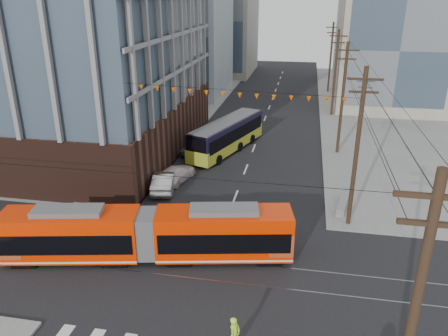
# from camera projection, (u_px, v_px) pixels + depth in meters

# --- Properties ---
(ground) EXTENTS (160.00, 160.00, 0.00)m
(ground) POSITION_uv_depth(u_px,v_px,m) (190.00, 315.00, 22.04)
(ground) COLOR slate
(office_building) EXTENTS (30.00, 25.00, 28.60)m
(office_building) POSITION_uv_depth(u_px,v_px,m) (24.00, 2.00, 41.48)
(office_building) COLOR #381E16
(office_building) RESTS_ON ground
(bg_bldg_nw_near) EXTENTS (18.00, 16.00, 18.00)m
(bg_bldg_nw_near) POSITION_uv_depth(u_px,v_px,m) (169.00, 35.00, 69.04)
(bg_bldg_nw_near) COLOR #8C99A5
(bg_bldg_nw_near) RESTS_ON ground
(bg_bldg_ne_near) EXTENTS (14.00, 14.00, 16.00)m
(bg_bldg_ne_near) POSITION_uv_depth(u_px,v_px,m) (390.00, 49.00, 60.09)
(bg_bldg_ne_near) COLOR gray
(bg_bldg_ne_near) RESTS_ON ground
(bg_bldg_nw_far) EXTENTS (16.00, 18.00, 20.00)m
(bg_bldg_nw_far) POSITION_uv_depth(u_px,v_px,m) (213.00, 21.00, 86.40)
(bg_bldg_nw_far) COLOR gray
(bg_bldg_nw_far) RESTS_ON ground
(bg_bldg_ne_far) EXTENTS (16.00, 16.00, 14.00)m
(bg_bldg_ne_far) POSITION_uv_depth(u_px,v_px,m) (383.00, 42.00, 78.36)
(bg_bldg_ne_far) COLOR #8C99A5
(bg_bldg_ne_far) RESTS_ON ground
(utility_pole_far) EXTENTS (0.30, 0.30, 11.00)m
(utility_pole_far) POSITION_uv_depth(u_px,v_px,m) (331.00, 58.00, 69.61)
(utility_pole_far) COLOR black
(utility_pole_far) RESTS_ON ground
(streetcar) EXTENTS (17.38, 5.83, 3.32)m
(streetcar) POSITION_uv_depth(u_px,v_px,m) (148.00, 235.00, 26.15)
(streetcar) COLOR red
(streetcar) RESTS_ON ground
(city_bus) EXTENTS (6.08, 11.84, 3.30)m
(city_bus) POSITION_uv_depth(u_px,v_px,m) (227.00, 135.00, 44.48)
(city_bus) COLOR black
(city_bus) RESTS_ON ground
(parked_car_silver) EXTENTS (2.40, 4.95, 1.56)m
(parked_car_silver) POSITION_uv_depth(u_px,v_px,m) (165.00, 181.00, 35.85)
(parked_car_silver) COLOR #B5B6B7
(parked_car_silver) RESTS_ON ground
(parked_car_white) EXTENTS (2.89, 4.98, 1.36)m
(parked_car_white) POSITION_uv_depth(u_px,v_px,m) (176.00, 174.00, 37.52)
(parked_car_white) COLOR silver
(parked_car_white) RESTS_ON ground
(parked_car_grey) EXTENTS (2.78, 4.56, 1.18)m
(parked_car_grey) POSITION_uv_depth(u_px,v_px,m) (197.00, 148.00, 44.13)
(parked_car_grey) COLOR slate
(parked_car_grey) RESTS_ON ground
(pedestrian) EXTENTS (0.64, 0.76, 1.78)m
(pedestrian) POSITION_uv_depth(u_px,v_px,m) (235.00, 335.00, 19.55)
(pedestrian) COLOR #C1F530
(pedestrian) RESTS_ON ground
(jersey_barrier) EXTENTS (1.54, 3.91, 0.76)m
(jersey_barrier) POSITION_uv_depth(u_px,v_px,m) (343.00, 204.00, 32.84)
(jersey_barrier) COLOR slate
(jersey_barrier) RESTS_ON ground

